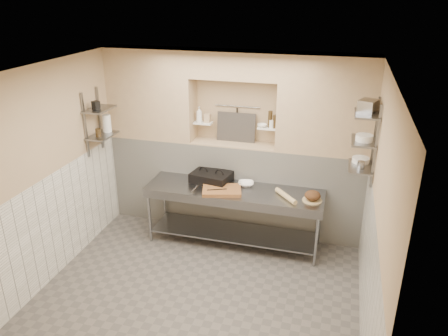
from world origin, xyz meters
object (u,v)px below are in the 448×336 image
(panini_press, at_px, (211,177))
(bread_loaf, at_px, (313,195))
(jug_left, at_px, (107,123))
(bottle_soap, at_px, (199,114))
(mixing_bowl, at_px, (246,184))
(rolling_pin, at_px, (286,196))
(cutting_board, at_px, (222,190))
(prep_table, at_px, (234,206))
(bowl_alcove, at_px, (262,126))

(panini_press, relative_size, bread_loaf, 2.86)
(bread_loaf, xyz_separation_m, jug_left, (-3.11, 0.07, 0.76))
(panini_press, height_order, bottle_soap, bottle_soap)
(bottle_soap, bearing_deg, mixing_bowl, -23.20)
(mixing_bowl, bearing_deg, rolling_pin, -22.77)
(rolling_pin, distance_m, jug_left, 2.86)
(panini_press, xyz_separation_m, rolling_pin, (1.16, -0.25, -0.04))
(panini_press, bearing_deg, jug_left, -164.44)
(cutting_board, height_order, mixing_bowl, mixing_bowl)
(mixing_bowl, distance_m, bread_loaf, 1.02)
(prep_table, relative_size, bottle_soap, 10.70)
(mixing_bowl, xyz_separation_m, bowl_alcove, (0.15, 0.36, 0.81))
(prep_table, distance_m, bowl_alcove, 1.26)
(mixing_bowl, height_order, rolling_pin, rolling_pin)
(rolling_pin, bearing_deg, panini_press, 167.74)
(rolling_pin, xyz_separation_m, jug_left, (-2.75, 0.09, 0.81))
(mixing_bowl, xyz_separation_m, rolling_pin, (0.63, -0.26, 0.01))
(prep_table, height_order, jug_left, jug_left)
(panini_press, relative_size, mixing_bowl, 2.76)
(mixing_bowl, relative_size, bottle_soap, 0.94)
(bottle_soap, distance_m, jug_left, 1.39)
(mixing_bowl, bearing_deg, bottle_soap, 156.80)
(prep_table, distance_m, cutting_board, 0.34)
(prep_table, xyz_separation_m, mixing_bowl, (0.14, 0.19, 0.29))
(bread_loaf, height_order, bowl_alcove, bowl_alcove)
(cutting_board, height_order, jug_left, jug_left)
(bowl_alcove, bearing_deg, prep_table, -117.20)
(cutting_board, distance_m, jug_left, 2.01)
(cutting_board, xyz_separation_m, mixing_bowl, (0.29, 0.30, 0.00))
(prep_table, relative_size, mixing_bowl, 11.42)
(rolling_pin, bearing_deg, bread_loaf, 3.17)
(cutting_board, bearing_deg, panini_press, 130.15)
(rolling_pin, distance_m, bread_loaf, 0.37)
(jug_left, bearing_deg, bottle_soap, 22.20)
(cutting_board, distance_m, mixing_bowl, 0.42)
(bread_loaf, bearing_deg, bowl_alcove, 144.43)
(prep_table, distance_m, rolling_pin, 0.82)
(jug_left, bearing_deg, panini_press, 5.74)
(panini_press, distance_m, bowl_alcove, 1.08)
(rolling_pin, height_order, bread_loaf, bread_loaf)
(cutting_board, xyz_separation_m, jug_left, (-1.83, 0.13, 0.82))
(jug_left, bearing_deg, cutting_board, -4.12)
(panini_press, xyz_separation_m, cutting_board, (0.25, -0.29, -0.05))
(bottle_soap, xyz_separation_m, jug_left, (-1.29, -0.53, -0.09))
(cutting_board, bearing_deg, mixing_bowl, 46.32)
(bottle_soap, bearing_deg, prep_table, -38.41)
(mixing_bowl, distance_m, jug_left, 2.27)
(cutting_board, xyz_separation_m, rolling_pin, (0.92, 0.04, 0.01))
(panini_press, distance_m, rolling_pin, 1.19)
(cutting_board, relative_size, jug_left, 2.11)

